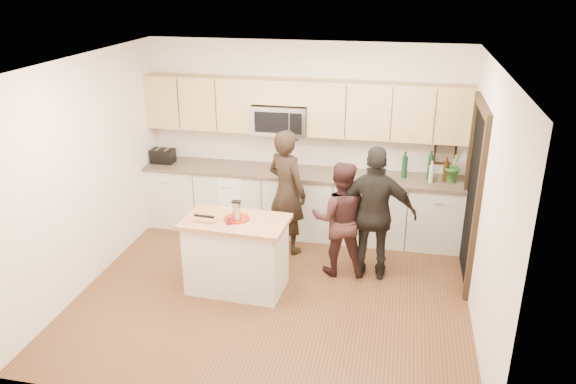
% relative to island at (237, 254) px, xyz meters
% --- Properties ---
extents(floor, '(4.50, 4.50, 0.00)m').
position_rel_island_xyz_m(floor, '(0.45, -0.01, -0.45)').
color(floor, brown).
rests_on(floor, ground).
extents(room_shell, '(4.52, 4.02, 2.71)m').
position_rel_island_xyz_m(room_shell, '(0.45, -0.01, 1.28)').
color(room_shell, silver).
rests_on(room_shell, ground).
extents(back_cabinetry, '(4.50, 0.66, 0.94)m').
position_rel_island_xyz_m(back_cabinetry, '(0.45, 1.68, 0.02)').
color(back_cabinetry, beige).
rests_on(back_cabinetry, ground).
extents(upper_cabinetry, '(4.50, 0.33, 0.75)m').
position_rel_island_xyz_m(upper_cabinetry, '(0.49, 1.82, 1.39)').
color(upper_cabinetry, tan).
rests_on(upper_cabinetry, ground).
extents(microwave, '(0.76, 0.41, 0.40)m').
position_rel_island_xyz_m(microwave, '(0.14, 1.78, 1.20)').
color(microwave, silver).
rests_on(microwave, ground).
extents(doorway, '(0.06, 1.25, 2.20)m').
position_rel_island_xyz_m(doorway, '(2.68, 0.89, 0.70)').
color(doorway, black).
rests_on(doorway, ground).
extents(framed_picture, '(0.30, 0.03, 0.38)m').
position_rel_island_xyz_m(framed_picture, '(2.40, 1.97, 0.83)').
color(framed_picture, black).
rests_on(framed_picture, ground).
extents(dish_towel, '(0.34, 0.60, 0.48)m').
position_rel_island_xyz_m(dish_towel, '(-0.50, 1.49, 0.35)').
color(dish_towel, white).
rests_on(dish_towel, ground).
extents(island, '(1.24, 0.76, 0.90)m').
position_rel_island_xyz_m(island, '(0.00, 0.00, 0.00)').
color(island, beige).
rests_on(island, ground).
extents(red_plate, '(0.29, 0.29, 0.02)m').
position_rel_island_xyz_m(red_plate, '(0.01, 0.02, 0.45)').
color(red_plate, maroon).
rests_on(red_plate, island).
extents(box_grater, '(0.10, 0.07, 0.24)m').
position_rel_island_xyz_m(box_grater, '(0.03, -0.04, 0.58)').
color(box_grater, silver).
rests_on(box_grater, red_plate).
extents(drink_glass, '(0.06, 0.06, 0.09)m').
position_rel_island_xyz_m(drink_glass, '(-0.03, -0.13, 0.49)').
color(drink_glass, maroon).
rests_on(drink_glass, island).
extents(cutting_board, '(0.28, 0.17, 0.02)m').
position_rel_island_xyz_m(cutting_board, '(-0.34, -0.09, 0.45)').
color(cutting_board, '#B07B49').
rests_on(cutting_board, island).
extents(tongs, '(0.24, 0.04, 0.02)m').
position_rel_island_xyz_m(tongs, '(-0.36, -0.03, 0.47)').
color(tongs, black).
rests_on(tongs, cutting_board).
extents(knife, '(0.21, 0.03, 0.01)m').
position_rel_island_xyz_m(knife, '(-0.31, -0.17, 0.46)').
color(knife, silver).
rests_on(knife, cutting_board).
extents(toaster, '(0.33, 0.21, 0.21)m').
position_rel_island_xyz_m(toaster, '(-1.60, 1.66, 0.59)').
color(toaster, black).
rests_on(toaster, back_cabinetry).
extents(bottle_cluster, '(0.74, 0.26, 0.40)m').
position_rel_island_xyz_m(bottle_cluster, '(2.23, 1.71, 0.66)').
color(bottle_cluster, '#113317').
rests_on(bottle_cluster, back_cabinetry).
extents(orchid, '(0.32, 0.32, 0.45)m').
position_rel_island_xyz_m(orchid, '(2.52, 1.71, 0.71)').
color(orchid, '#306528').
rests_on(orchid, back_cabinetry).
extents(woman_left, '(0.74, 0.67, 1.69)m').
position_rel_island_xyz_m(woman_left, '(0.37, 1.12, 0.39)').
color(woman_left, black).
rests_on(woman_left, ground).
extents(woman_center, '(0.78, 0.64, 1.46)m').
position_rel_island_xyz_m(woman_center, '(1.14, 0.65, 0.28)').
color(woman_center, '#311918').
rests_on(woman_center, ground).
extents(woman_right, '(1.00, 0.45, 1.69)m').
position_rel_island_xyz_m(woman_right, '(1.56, 0.62, 0.39)').
color(woman_right, black).
rests_on(woman_right, ground).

